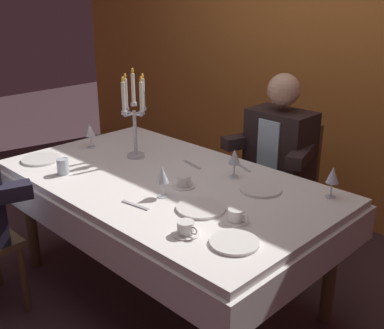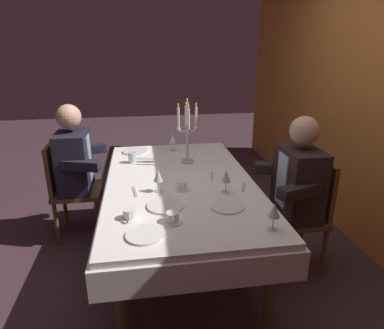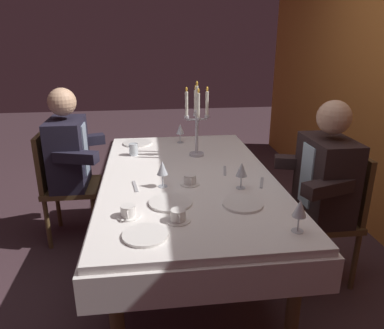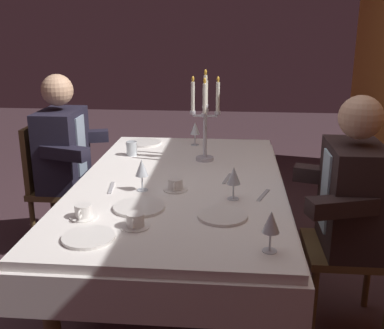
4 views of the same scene
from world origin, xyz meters
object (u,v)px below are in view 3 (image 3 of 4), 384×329
object	(u,v)px
candelabra	(197,122)
dinner_plate_2	(243,204)
dinner_plate_1	(171,202)
seated_diner_0	(67,153)
coffee_cup_2	(178,216)
wine_glass_1	(162,169)
coffee_cup_0	(190,180)
wine_glass_0	(180,130)
dining_table	(188,191)
coffee_cup_1	(128,212)
wine_glass_2	(242,170)
wine_glass_3	(300,209)
water_tumbler_0	(134,149)
dinner_plate_0	(137,143)
dinner_plate_3	(145,235)
seated_diner_1	(327,178)

from	to	relation	value
candelabra	dinner_plate_2	distance (m)	0.92
dinner_plate_1	seated_diner_0	xyz separation A→B (m)	(-1.02, -0.74, -0.01)
coffee_cup_2	wine_glass_1	bearing A→B (deg)	-172.87
wine_glass_1	coffee_cup_0	world-z (taller)	wine_glass_1
wine_glass_0	dining_table	bearing A→B (deg)	-1.52
coffee_cup_1	coffee_cup_2	world-z (taller)	same
candelabra	dinner_plate_2	xyz separation A→B (m)	(0.88, 0.13, -0.26)
dinner_plate_2	wine_glass_2	world-z (taller)	wine_glass_2
wine_glass_1	wine_glass_2	world-z (taller)	same
coffee_cup_2	seated_diner_0	size ratio (longest dim) A/B	0.11
dinner_plate_1	wine_glass_3	size ratio (longest dim) A/B	1.46
wine_glass_0	water_tumbler_0	distance (m)	0.49
dinner_plate_0	coffee_cup_0	xyz separation A→B (m)	(0.92, 0.34, 0.02)
dinner_plate_3	dinner_plate_2	bearing A→B (deg)	116.45
dining_table	water_tumbler_0	distance (m)	0.61
candelabra	wine_glass_0	bearing A→B (deg)	-165.83
coffee_cup_2	dining_table	bearing A→B (deg)	169.12
dinner_plate_0	coffee_cup_0	bearing A→B (deg)	20.07
dinner_plate_0	coffee_cup_2	distance (m)	1.40
dining_table	seated_diner_1	distance (m)	0.91
dinner_plate_1	coffee_cup_1	xyz separation A→B (m)	(0.12, -0.22, 0.02)
wine_glass_2	wine_glass_3	xyz separation A→B (m)	(0.53, 0.14, -0.00)
wine_glass_2	coffee_cup_1	distance (m)	0.72
wine_glass_2	seated_diner_1	world-z (taller)	seated_diner_1
wine_glass_1	water_tumbler_0	xyz separation A→B (m)	(-0.64, -0.19, -0.07)
dinner_plate_3	seated_diner_0	size ratio (longest dim) A/B	0.17
dinner_plate_2	water_tumbler_0	size ratio (longest dim) A/B	2.44
dinner_plate_3	seated_diner_1	size ratio (longest dim) A/B	0.17
candelabra	dinner_plate_3	distance (m)	1.23
dinner_plate_0	dinner_plate_3	world-z (taller)	same
wine_glass_1	coffee_cup_2	world-z (taller)	wine_glass_1
candelabra	coffee_cup_1	bearing A→B (deg)	-27.04
coffee_cup_2	seated_diner_1	bearing A→B (deg)	114.58
candelabra	coffee_cup_0	world-z (taller)	candelabra
dinner_plate_2	dinner_plate_0	bearing A→B (deg)	-154.79
dining_table	dinner_plate_3	world-z (taller)	dinner_plate_3
dinner_plate_3	wine_glass_1	world-z (taller)	wine_glass_1
dinner_plate_1	wine_glass_3	world-z (taller)	wine_glass_3
wine_glass_0	seated_diner_0	size ratio (longest dim) A/B	0.13
wine_glass_2	seated_diner_1	xyz separation A→B (m)	(-0.10, 0.60, -0.12)
wine_glass_0	wine_glass_3	size ratio (longest dim) A/B	1.00
seated_diner_0	dinner_plate_2	bearing A→B (deg)	46.22
wine_glass_1	seated_diner_1	world-z (taller)	seated_diner_1
coffee_cup_1	dinner_plate_3	bearing A→B (deg)	22.55
dinner_plate_2	wine_glass_1	size ratio (longest dim) A/B	1.35
dinner_plate_1	coffee_cup_2	size ratio (longest dim) A/B	1.82
wine_glass_2	coffee_cup_1	size ratio (longest dim) A/B	1.24
wine_glass_1	seated_diner_1	xyz separation A→B (m)	(-0.02, 1.06, -0.12)
wine_glass_3	coffee_cup_1	world-z (taller)	wine_glass_3
dinner_plate_1	wine_glass_2	bearing A→B (deg)	109.99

